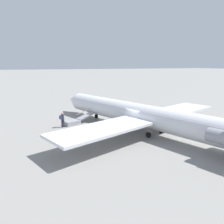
% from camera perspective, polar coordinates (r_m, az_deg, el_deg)
% --- Properties ---
extents(ground_plane, '(600.00, 600.00, 0.00)m').
position_cam_1_polar(ground_plane, '(24.16, 6.81, -4.84)').
color(ground_plane, gray).
extents(airplane_main, '(27.68, 21.60, 6.16)m').
position_cam_1_polar(airplane_main, '(23.14, 8.54, -0.94)').
color(airplane_main, silver).
rests_on(airplane_main, ground).
extents(boarding_stairs, '(2.28, 4.12, 1.58)m').
position_cam_1_polar(boarding_stairs, '(26.80, -9.66, -2.39)').
color(boarding_stairs, '#99999E').
rests_on(boarding_stairs, ground).
extents(passenger, '(0.43, 0.57, 1.74)m').
position_cam_1_polar(passenger, '(25.62, -12.83, -1.74)').
color(passenger, '#23232D').
rests_on(passenger, ground).
extents(traffic_cone_near_stairs, '(0.42, 0.42, 0.46)m').
position_cam_1_polar(traffic_cone_near_stairs, '(22.89, -15.02, -5.61)').
color(traffic_cone_near_stairs, black).
rests_on(traffic_cone_near_stairs, ground).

